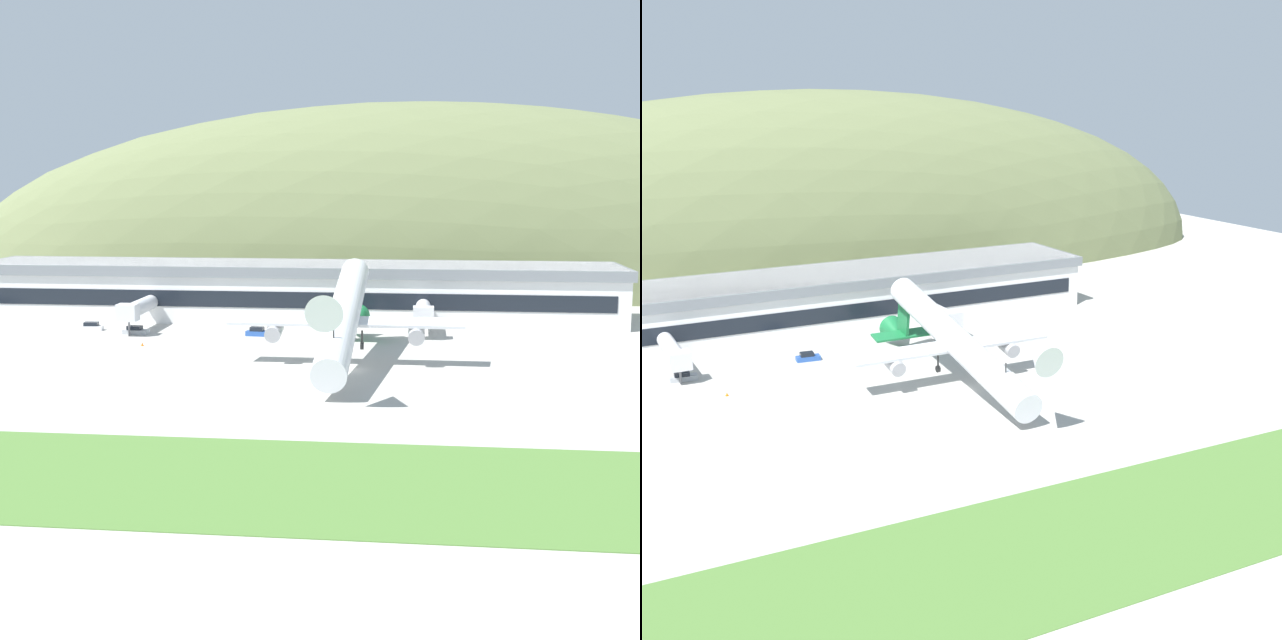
# 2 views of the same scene
# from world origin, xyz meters

# --- Properties ---
(ground_plane) EXTENTS (310.62, 310.62, 0.00)m
(ground_plane) POSITION_xyz_m (0.00, 0.00, 0.00)
(ground_plane) COLOR #ADAAA3
(grass_strip_foreground) EXTENTS (279.55, 24.25, 0.08)m
(grass_strip_foreground) POSITION_xyz_m (0.00, -46.72, 0.04)
(grass_strip_foreground) COLOR #4C7533
(grass_strip_foreground) RESTS_ON ground_plane
(hill_backdrop) EXTENTS (233.58, 57.89, 88.57)m
(hill_backdrop) POSITION_xyz_m (8.52, 96.05, 0.00)
(hill_backdrop) COLOR #667047
(hill_backdrop) RESTS_ON ground_plane
(terminal_building) EXTENTS (119.83, 19.57, 10.51)m
(terminal_building) POSITION_xyz_m (-13.08, 45.34, 5.95)
(terminal_building) COLOR silver
(terminal_building) RESTS_ON ground_plane
(jetway_0) EXTENTS (3.38, 14.66, 5.43)m
(jetway_0) POSITION_xyz_m (-38.44, 27.97, 3.99)
(jetway_0) COLOR silver
(jetway_0) RESTS_ON ground_plane
(jetway_1) EXTENTS (3.38, 12.35, 5.43)m
(jetway_1) POSITION_xyz_m (10.73, 29.21, 3.99)
(jetway_1) COLOR silver
(jetway_1) RESTS_ON ground_plane
(cargo_airplane) EXTENTS (33.45, 52.94, 14.26)m
(cargo_airplane) POSITION_xyz_m (-0.33, 2.75, 7.06)
(cargo_airplane) COLOR silver
(service_car_0) EXTENTS (4.46, 2.27, 1.43)m
(service_car_0) POSITION_xyz_m (-37.81, 24.97, 0.59)
(service_car_0) COLOR #999EA3
(service_car_0) RESTS_ON ground_plane
(service_car_1) EXTENTS (4.21, 2.08, 1.50)m
(service_car_1) POSITION_xyz_m (-16.86, 25.63, 0.62)
(service_car_1) COLOR #264C99
(service_car_1) RESTS_ON ground_plane
(service_car_2) EXTENTS (4.54, 2.22, 1.45)m
(service_car_2) POSITION_xyz_m (-46.90, 27.94, 0.60)
(service_car_2) COLOR silver
(service_car_2) RESTS_ON ground_plane
(traffic_cone_0) EXTENTS (0.52, 0.52, 0.58)m
(traffic_cone_0) POSITION_xyz_m (-33.33, 14.45, 0.28)
(traffic_cone_0) COLOR orange
(traffic_cone_0) RESTS_ON ground_plane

